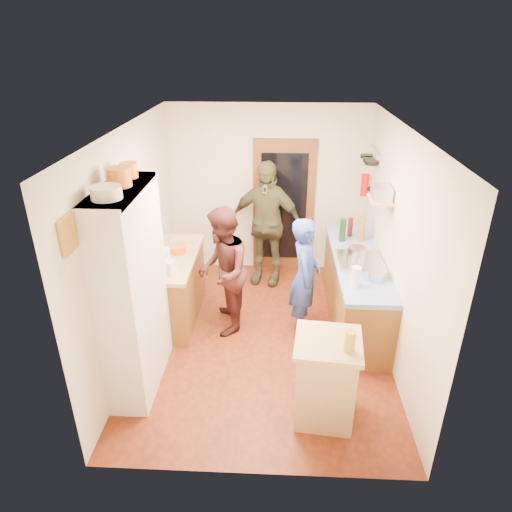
# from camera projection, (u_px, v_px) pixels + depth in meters

# --- Properties ---
(floor) EXTENTS (3.00, 4.00, 0.02)m
(floor) POSITION_uv_depth(u_px,v_px,m) (263.00, 338.00, 5.79)
(floor) COLOR maroon
(floor) RESTS_ON ground
(ceiling) EXTENTS (3.00, 4.00, 0.02)m
(ceiling) POSITION_uv_depth(u_px,v_px,m) (264.00, 127.00, 4.65)
(ceiling) COLOR silver
(ceiling) RESTS_ON ground
(wall_back) EXTENTS (3.00, 0.02, 2.60)m
(wall_back) POSITION_uv_depth(u_px,v_px,m) (268.00, 190.00, 7.02)
(wall_back) COLOR beige
(wall_back) RESTS_ON ground
(wall_front) EXTENTS (3.00, 0.02, 2.60)m
(wall_front) POSITION_uv_depth(u_px,v_px,m) (254.00, 355.00, 3.41)
(wall_front) COLOR beige
(wall_front) RESTS_ON ground
(wall_left) EXTENTS (0.02, 4.00, 2.60)m
(wall_left) POSITION_uv_depth(u_px,v_px,m) (133.00, 242.00, 5.28)
(wall_left) COLOR beige
(wall_left) RESTS_ON ground
(wall_right) EXTENTS (0.02, 4.00, 2.60)m
(wall_right) POSITION_uv_depth(u_px,v_px,m) (397.00, 247.00, 5.15)
(wall_right) COLOR beige
(wall_right) RESTS_ON ground
(door_frame) EXTENTS (0.95, 0.06, 2.10)m
(door_frame) POSITION_uv_depth(u_px,v_px,m) (284.00, 207.00, 7.09)
(door_frame) COLOR brown
(door_frame) RESTS_ON ground
(door_glass) EXTENTS (0.70, 0.02, 1.70)m
(door_glass) POSITION_uv_depth(u_px,v_px,m) (284.00, 208.00, 7.05)
(door_glass) COLOR black
(door_glass) RESTS_ON door_frame
(hutch_body) EXTENTS (0.40, 1.20, 2.20)m
(hutch_body) POSITION_uv_depth(u_px,v_px,m) (133.00, 292.00, 4.64)
(hutch_body) COLOR silver
(hutch_body) RESTS_ON ground
(hutch_top_shelf) EXTENTS (0.40, 1.14, 0.04)m
(hutch_top_shelf) POSITION_uv_depth(u_px,v_px,m) (119.00, 190.00, 4.17)
(hutch_top_shelf) COLOR silver
(hutch_top_shelf) RESTS_ON hutch_body
(plate_stack) EXTENTS (0.26, 0.26, 0.11)m
(plate_stack) POSITION_uv_depth(u_px,v_px,m) (106.00, 193.00, 3.86)
(plate_stack) COLOR white
(plate_stack) RESTS_ON hutch_top_shelf
(orange_pot_a) EXTENTS (0.22, 0.22, 0.18)m
(orange_pot_a) POSITION_uv_depth(u_px,v_px,m) (119.00, 177.00, 4.17)
(orange_pot_a) COLOR orange
(orange_pot_a) RESTS_ON hutch_top_shelf
(orange_pot_b) EXTENTS (0.17, 0.17, 0.15)m
(orange_pot_b) POSITION_uv_depth(u_px,v_px,m) (129.00, 170.00, 4.43)
(orange_pot_b) COLOR orange
(orange_pot_b) RESTS_ON hutch_top_shelf
(left_counter_base) EXTENTS (0.60, 1.40, 0.85)m
(left_counter_base) POSITION_uv_depth(u_px,v_px,m) (174.00, 288.00, 6.06)
(left_counter_base) COLOR brown
(left_counter_base) RESTS_ON ground
(left_counter_top) EXTENTS (0.64, 1.44, 0.05)m
(left_counter_top) POSITION_uv_depth(u_px,v_px,m) (171.00, 258.00, 5.86)
(left_counter_top) COLOR tan
(left_counter_top) RESTS_ON left_counter_base
(toaster) EXTENTS (0.25, 0.20, 0.16)m
(toaster) POSITION_uv_depth(u_px,v_px,m) (166.00, 267.00, 5.41)
(toaster) COLOR white
(toaster) RESTS_ON left_counter_top
(kettle) EXTENTS (0.18, 0.18, 0.16)m
(kettle) POSITION_uv_depth(u_px,v_px,m) (164.00, 255.00, 5.70)
(kettle) COLOR white
(kettle) RESTS_ON left_counter_top
(orange_bowl) EXTENTS (0.23, 0.23, 0.09)m
(orange_bowl) POSITION_uv_depth(u_px,v_px,m) (178.00, 250.00, 5.92)
(orange_bowl) COLOR orange
(orange_bowl) RESTS_ON left_counter_top
(chopping_board) EXTENTS (0.35, 0.30, 0.02)m
(chopping_board) POSITION_uv_depth(u_px,v_px,m) (180.00, 240.00, 6.28)
(chopping_board) COLOR tan
(chopping_board) RESTS_ON left_counter_top
(right_counter_base) EXTENTS (0.60, 2.20, 0.84)m
(right_counter_base) POSITION_uv_depth(u_px,v_px,m) (355.00, 291.00, 6.00)
(right_counter_base) COLOR brown
(right_counter_base) RESTS_ON ground
(right_counter_top) EXTENTS (0.62, 2.22, 0.06)m
(right_counter_top) POSITION_uv_depth(u_px,v_px,m) (358.00, 261.00, 5.80)
(right_counter_top) COLOR #164DB5
(right_counter_top) RESTS_ON right_counter_base
(hob) EXTENTS (0.55, 0.58, 0.04)m
(hob) POSITION_uv_depth(u_px,v_px,m) (360.00, 261.00, 5.69)
(hob) COLOR silver
(hob) RESTS_ON right_counter_top
(pot_on_hob) EXTENTS (0.22, 0.22, 0.14)m
(pot_on_hob) POSITION_uv_depth(u_px,v_px,m) (356.00, 253.00, 5.68)
(pot_on_hob) COLOR silver
(pot_on_hob) RESTS_ON hob
(bottle_a) EXTENTS (0.10, 0.10, 0.33)m
(bottle_a) POSITION_uv_depth(u_px,v_px,m) (343.00, 230.00, 6.21)
(bottle_a) COLOR #143F14
(bottle_a) RESTS_ON right_counter_top
(bottle_b) EXTENTS (0.08, 0.08, 0.27)m
(bottle_b) POSITION_uv_depth(u_px,v_px,m) (350.00, 227.00, 6.38)
(bottle_b) COLOR #591419
(bottle_b) RESTS_ON right_counter_top
(bottle_c) EXTENTS (0.10, 0.10, 0.35)m
(bottle_c) POSITION_uv_depth(u_px,v_px,m) (362.00, 229.00, 6.22)
(bottle_c) COLOR olive
(bottle_c) RESTS_ON right_counter_top
(paper_towel) EXTENTS (0.13, 0.13, 0.24)m
(paper_towel) POSITION_uv_depth(u_px,v_px,m) (356.00, 277.00, 5.10)
(paper_towel) COLOR white
(paper_towel) RESTS_ON right_counter_top
(mixing_bowl) EXTENTS (0.36, 0.36, 0.11)m
(mixing_bowl) POSITION_uv_depth(u_px,v_px,m) (374.00, 273.00, 5.31)
(mixing_bowl) COLOR silver
(mixing_bowl) RESTS_ON right_counter_top
(island_base) EXTENTS (0.60, 0.60, 0.86)m
(island_base) POSITION_uv_depth(u_px,v_px,m) (325.00, 381.00, 4.42)
(island_base) COLOR tan
(island_base) RESTS_ON ground
(island_top) EXTENTS (0.68, 0.68, 0.05)m
(island_top) POSITION_uv_depth(u_px,v_px,m) (328.00, 343.00, 4.23)
(island_top) COLOR tan
(island_top) RESTS_ON island_base
(cutting_board) EXTENTS (0.38, 0.31, 0.02)m
(cutting_board) POSITION_uv_depth(u_px,v_px,m) (323.00, 338.00, 4.27)
(cutting_board) COLOR white
(cutting_board) RESTS_ON island_top
(oil_jar) EXTENTS (0.11, 0.11, 0.20)m
(oil_jar) POSITION_uv_depth(u_px,v_px,m) (350.00, 341.00, 4.04)
(oil_jar) COLOR #AD9E2D
(oil_jar) RESTS_ON island_top
(pan_rail) EXTENTS (0.02, 0.65, 0.02)m
(pan_rail) POSITION_uv_depth(u_px,v_px,m) (375.00, 150.00, 6.20)
(pan_rail) COLOR silver
(pan_rail) RESTS_ON wall_right
(pan_hang_a) EXTENTS (0.18, 0.18, 0.05)m
(pan_hang_a) POSITION_uv_depth(u_px,v_px,m) (372.00, 163.00, 6.10)
(pan_hang_a) COLOR black
(pan_hang_a) RESTS_ON pan_rail
(pan_hang_b) EXTENTS (0.16, 0.16, 0.05)m
(pan_hang_b) POSITION_uv_depth(u_px,v_px,m) (369.00, 160.00, 6.29)
(pan_hang_b) COLOR black
(pan_hang_b) RESTS_ON pan_rail
(pan_hang_c) EXTENTS (0.17, 0.17, 0.05)m
(pan_hang_c) POSITION_uv_depth(u_px,v_px,m) (366.00, 156.00, 6.46)
(pan_hang_c) COLOR black
(pan_hang_c) RESTS_ON pan_rail
(wall_shelf) EXTENTS (0.26, 0.42, 0.03)m
(wall_shelf) POSITION_uv_depth(u_px,v_px,m) (381.00, 200.00, 5.39)
(wall_shelf) COLOR tan
(wall_shelf) RESTS_ON wall_right
(radio) EXTENTS (0.24, 0.31, 0.15)m
(radio) POSITION_uv_depth(u_px,v_px,m) (381.00, 193.00, 5.35)
(radio) COLOR silver
(radio) RESTS_ON wall_shelf
(ext_bracket) EXTENTS (0.06, 0.10, 0.04)m
(ext_bracket) POSITION_uv_depth(u_px,v_px,m) (368.00, 189.00, 6.61)
(ext_bracket) COLOR black
(ext_bracket) RESTS_ON wall_right
(fire_extinguisher) EXTENTS (0.11, 0.11, 0.32)m
(fire_extinguisher) POSITION_uv_depth(u_px,v_px,m) (365.00, 185.00, 6.59)
(fire_extinguisher) COLOR red
(fire_extinguisher) RESTS_ON wall_right
(picture_frame) EXTENTS (0.03, 0.25, 0.30)m
(picture_frame) POSITION_uv_depth(u_px,v_px,m) (68.00, 235.00, 3.56)
(picture_frame) COLOR gold
(picture_frame) RESTS_ON wall_left
(person_hob) EXTENTS (0.41, 0.59, 1.54)m
(person_hob) POSITION_uv_depth(u_px,v_px,m) (307.00, 278.00, 5.60)
(person_hob) COLOR #2A43A2
(person_hob) RESTS_ON ground
(person_left) EXTENTS (0.69, 0.85, 1.65)m
(person_left) POSITION_uv_depth(u_px,v_px,m) (225.00, 270.00, 5.67)
(person_left) COLOR #411D1B
(person_left) RESTS_ON ground
(person_back) EXTENTS (1.19, 0.72, 1.89)m
(person_back) POSITION_uv_depth(u_px,v_px,m) (267.00, 224.00, 6.73)
(person_back) COLOR #414128
(person_back) RESTS_ON ground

